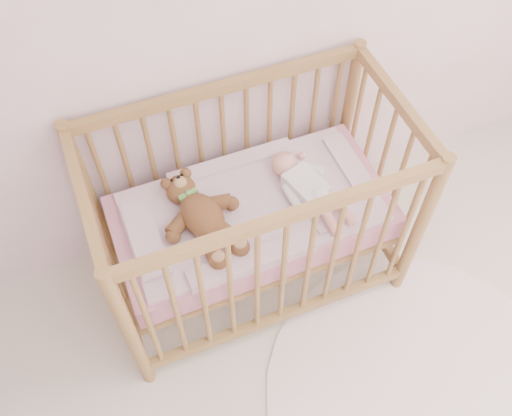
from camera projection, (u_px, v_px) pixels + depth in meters
name	position (u px, v px, depth m)	size (l,w,h in m)	color
crib	(252.00, 215.00, 2.56)	(1.36, 0.76, 1.00)	#A27A44
mattress	(252.00, 217.00, 2.57)	(1.22, 0.62, 0.13)	pink
blanket	(252.00, 207.00, 2.51)	(1.10, 0.58, 0.06)	#D492AF
baby	(306.00, 184.00, 2.49)	(0.25, 0.51, 0.12)	white
teddy_bear	(203.00, 216.00, 2.38)	(0.37, 0.52, 0.14)	brown
rug	(422.00, 394.00, 2.58)	(1.42, 1.42, 0.01)	white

